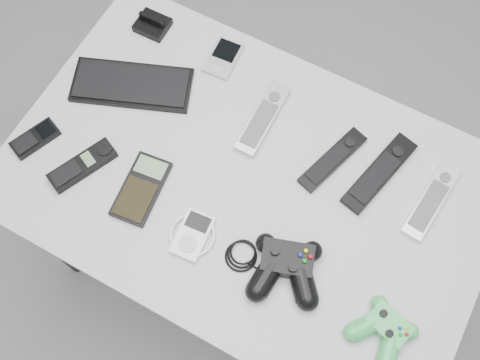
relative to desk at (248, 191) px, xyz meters
The scene contains 15 objects.
floor 0.66m from the desk, 87.89° to the right, with size 3.50×3.50×0.00m, color slate.
desk is the anchor object (origin of this frame).
pda_keyboard 0.38m from the desk, 166.99° to the left, with size 0.28×0.12×0.02m, color black.
dock_bracket 0.49m from the desk, 148.10° to the left, with size 0.08×0.07×0.04m, color black.
pda 0.33m from the desk, 129.05° to the left, with size 0.07×0.10×0.02m, color #A8A8AF.
remote_silver_a 0.17m from the desk, 105.53° to the left, with size 0.05×0.20×0.02m, color #A8A8AF.
remote_black_a 0.21m from the desk, 42.58° to the left, with size 0.04×0.19×0.02m, color black.
remote_black_b 0.30m from the desk, 31.32° to the left, with size 0.05×0.22×0.02m, color black.
remote_silver_b 0.41m from the desk, 21.43° to the left, with size 0.05×0.20×0.02m, color silver.
mobile_phone 0.51m from the desk, 163.30° to the right, with size 0.05×0.11×0.02m, color black.
cordless_handset 0.38m from the desk, 156.62° to the right, with size 0.05×0.16×0.02m, color black.
calculator 0.25m from the desk, 146.32° to the right, with size 0.08×0.16×0.02m, color black.
mp3_player 0.19m from the desk, 104.62° to the right, with size 0.10×0.11×0.02m, color silver.
controller_black 0.23m from the desk, 40.62° to the right, with size 0.26×0.16×0.05m, color black, non-canonical shape.
controller_green 0.43m from the desk, 22.16° to the right, with size 0.12×0.13×0.04m, color #24853B, non-canonical shape.
Camera 1 is at (0.20, -0.35, 1.89)m, focal length 42.00 mm.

